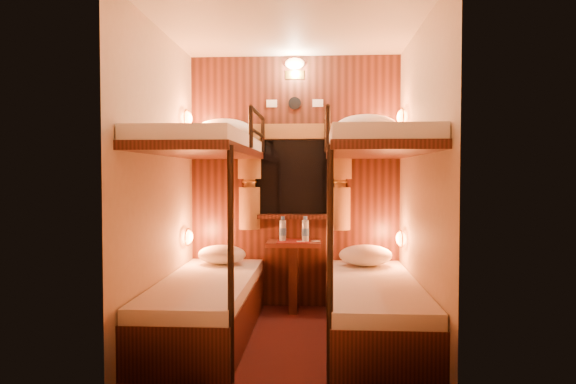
# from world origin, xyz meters

# --- Properties ---
(floor) EXTENTS (2.10, 2.10, 0.00)m
(floor) POSITION_xyz_m (0.00, 0.00, 0.00)
(floor) COLOR #32150D
(floor) RESTS_ON ground
(ceiling) EXTENTS (2.10, 2.10, 0.00)m
(ceiling) POSITION_xyz_m (0.00, 0.00, 2.40)
(ceiling) COLOR silver
(ceiling) RESTS_ON wall_back
(wall_back) EXTENTS (2.40, 0.00, 2.40)m
(wall_back) POSITION_xyz_m (0.00, 1.05, 1.20)
(wall_back) COLOR #C6B293
(wall_back) RESTS_ON floor
(wall_front) EXTENTS (2.40, 0.00, 2.40)m
(wall_front) POSITION_xyz_m (0.00, -1.05, 1.20)
(wall_front) COLOR #C6B293
(wall_front) RESTS_ON floor
(wall_left) EXTENTS (0.00, 2.40, 2.40)m
(wall_left) POSITION_xyz_m (-1.00, 0.00, 1.20)
(wall_left) COLOR #C6B293
(wall_left) RESTS_ON floor
(wall_right) EXTENTS (0.00, 2.40, 2.40)m
(wall_right) POSITION_xyz_m (1.00, 0.00, 1.20)
(wall_right) COLOR #C6B293
(wall_right) RESTS_ON floor
(back_panel) EXTENTS (2.00, 0.03, 2.40)m
(back_panel) POSITION_xyz_m (0.00, 1.04, 1.20)
(back_panel) COLOR black
(back_panel) RESTS_ON floor
(bunk_left) EXTENTS (0.72, 1.90, 1.82)m
(bunk_left) POSITION_xyz_m (-0.65, 0.07, 0.56)
(bunk_left) COLOR black
(bunk_left) RESTS_ON floor
(bunk_right) EXTENTS (0.72, 1.90, 1.82)m
(bunk_right) POSITION_xyz_m (0.65, 0.07, 0.56)
(bunk_right) COLOR black
(bunk_right) RESTS_ON floor
(window) EXTENTS (1.00, 0.12, 0.79)m
(window) POSITION_xyz_m (0.00, 1.00, 1.18)
(window) COLOR black
(window) RESTS_ON back_panel
(curtains) EXTENTS (1.10, 0.22, 1.00)m
(curtains) POSITION_xyz_m (0.00, 0.97, 1.26)
(curtains) COLOR olive
(curtains) RESTS_ON back_panel
(back_fixtures) EXTENTS (0.54, 0.09, 0.48)m
(back_fixtures) POSITION_xyz_m (0.00, 1.00, 2.25)
(back_fixtures) COLOR black
(back_fixtures) RESTS_ON back_panel
(reading_lamps) EXTENTS (2.00, 0.20, 1.25)m
(reading_lamps) POSITION_xyz_m (-0.00, 0.70, 1.24)
(reading_lamps) COLOR orange
(reading_lamps) RESTS_ON wall_left
(table) EXTENTS (0.50, 0.34, 0.66)m
(table) POSITION_xyz_m (0.00, 0.85, 0.41)
(table) COLOR #5D2615
(table) RESTS_ON floor
(bottle_left) EXTENTS (0.07, 0.07, 0.23)m
(bottle_left) POSITION_xyz_m (-0.10, 0.86, 0.75)
(bottle_left) COLOR #99BFE5
(bottle_left) RESTS_ON table
(bottle_right) EXTENTS (0.07, 0.07, 0.23)m
(bottle_right) POSITION_xyz_m (0.11, 0.83, 0.75)
(bottle_right) COLOR #99BFE5
(bottle_right) RESTS_ON table
(sachet_a) EXTENTS (0.08, 0.07, 0.01)m
(sachet_a) POSITION_xyz_m (0.06, 0.81, 0.65)
(sachet_a) COLOR silver
(sachet_a) RESTS_ON table
(sachet_b) EXTENTS (0.09, 0.08, 0.01)m
(sachet_b) POSITION_xyz_m (0.20, 0.86, 0.65)
(sachet_b) COLOR silver
(sachet_b) RESTS_ON table
(pillow_lower_left) EXTENTS (0.44, 0.31, 0.17)m
(pillow_lower_left) POSITION_xyz_m (-0.65, 0.71, 0.54)
(pillow_lower_left) COLOR silver
(pillow_lower_left) RESTS_ON bunk_left
(pillow_lower_right) EXTENTS (0.47, 0.34, 0.19)m
(pillow_lower_right) POSITION_xyz_m (0.65, 0.70, 0.55)
(pillow_lower_right) COLOR silver
(pillow_lower_right) RESTS_ON bunk_right
(pillow_upper_left) EXTENTS (0.52, 0.37, 0.20)m
(pillow_upper_left) POSITION_xyz_m (-0.65, 0.84, 1.69)
(pillow_upper_left) COLOR silver
(pillow_upper_left) RESTS_ON bunk_left
(pillow_upper_right) EXTENTS (0.54, 0.39, 0.21)m
(pillow_upper_right) POSITION_xyz_m (0.65, 0.66, 1.69)
(pillow_upper_right) COLOR silver
(pillow_upper_right) RESTS_ON bunk_right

